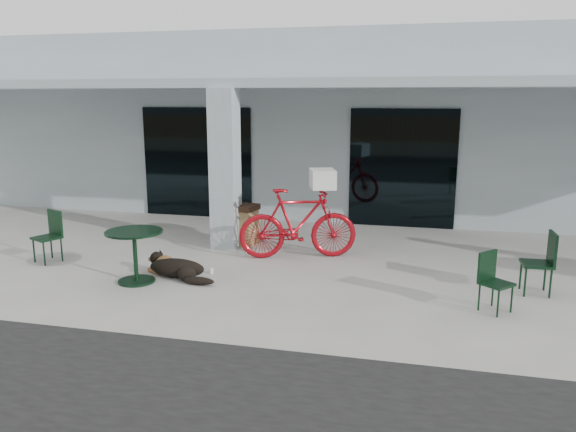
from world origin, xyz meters
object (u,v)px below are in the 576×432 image
(bicycle, at_px, (298,223))
(dog, at_px, (177,267))
(cafe_table_near, at_px, (135,257))
(cafe_chair_far_a, at_px, (497,283))
(cafe_chair_near, at_px, (47,237))
(trash_receptacle, at_px, (244,225))
(cafe_chair_far_b, at_px, (537,263))

(bicycle, distance_m, dog, 2.40)
(cafe_table_near, relative_size, cafe_chair_far_a, 1.09)
(cafe_table_near, height_order, cafe_chair_near, cafe_chair_near)
(cafe_table_near, xyz_separation_m, cafe_chair_near, (-2.13, 0.66, 0.04))
(cafe_chair_far_a, height_order, trash_receptacle, cafe_chair_far_a)
(cafe_table_near, bearing_deg, cafe_chair_far_b, 8.53)
(dog, distance_m, cafe_chair_near, 2.70)
(bicycle, bearing_deg, cafe_chair_near, 88.50)
(cafe_table_near, height_order, cafe_chair_far_b, cafe_chair_far_b)
(cafe_chair_near, distance_m, cafe_chair_far_b, 8.34)
(cafe_chair_far_b, bearing_deg, dog, -86.19)
(trash_receptacle, bearing_deg, bicycle, -27.26)
(cafe_chair_near, bearing_deg, cafe_chair_far_a, 18.50)
(trash_receptacle, bearing_deg, cafe_chair_far_a, -30.11)
(cafe_chair_near, xyz_separation_m, trash_receptacle, (3.13, 1.97, -0.05))
(cafe_chair_far_a, xyz_separation_m, cafe_chair_far_b, (0.68, 0.92, 0.07))
(cafe_table_near, xyz_separation_m, trash_receptacle, (1.00, 2.64, -0.01))
(dog, height_order, cafe_table_near, cafe_table_near)
(cafe_chair_far_a, bearing_deg, cafe_chair_far_b, 5.59)
(dog, bearing_deg, bicycle, 65.62)
(dog, xyz_separation_m, trash_receptacle, (0.45, 2.27, 0.23))
(dog, height_order, cafe_chair_far_b, cafe_chair_far_b)
(bicycle, relative_size, trash_receptacle, 2.62)
(cafe_chair_near, distance_m, trash_receptacle, 3.70)
(cafe_chair_far_a, bearing_deg, bicycle, 100.81)
(cafe_chair_far_b, relative_size, trash_receptacle, 1.17)
(cafe_chair_near, bearing_deg, bicycle, 40.26)
(cafe_chair_far_a, bearing_deg, dog, 127.88)
(cafe_chair_near, relative_size, cafe_chair_far_b, 0.96)
(cafe_table_near, bearing_deg, cafe_chair_near, 162.67)
(dog, height_order, cafe_chair_near, cafe_chair_near)
(cafe_chair_far_b, bearing_deg, trash_receptacle, -110.03)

